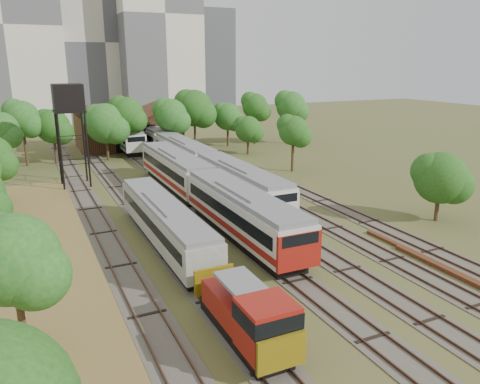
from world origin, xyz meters
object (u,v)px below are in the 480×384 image
railcar_green_set (184,154)px  water_tower (68,101)px  shunter_locomotive (250,317)px  railcar_red_set (204,188)px

railcar_green_set → water_tower: bearing=-169.0°
railcar_green_set → water_tower: (-14.15, -2.76, 7.67)m
shunter_locomotive → water_tower: bearing=96.4°
railcar_green_set → shunter_locomotive: (-10.00, -39.76, -0.49)m
railcar_red_set → shunter_locomotive: 22.92m
railcar_red_set → water_tower: bearing=124.3°
railcar_red_set → shunter_locomotive: bearing=-105.2°
railcar_red_set → shunter_locomotive: size_ratio=4.27×
water_tower → railcar_green_set: bearing=11.0°
railcar_green_set → shunter_locomotive: size_ratio=6.43×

